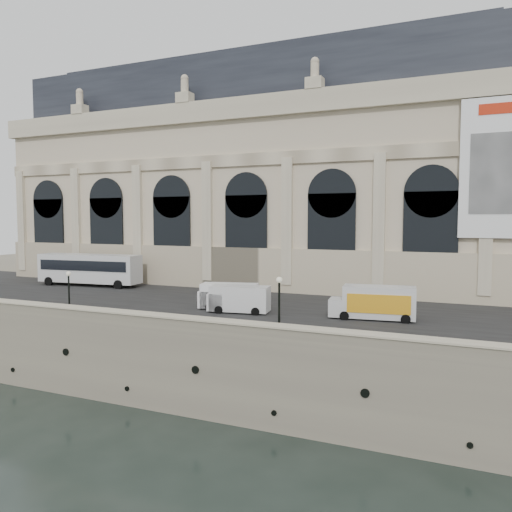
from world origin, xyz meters
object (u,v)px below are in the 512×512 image
(bus_left, at_px, (89,268))
(box_truck, at_px, (374,303))
(lamp_left, at_px, (69,294))
(van_c, at_px, (226,296))
(lamp_right, at_px, (279,307))
(van_b, at_px, (236,299))

(bus_left, bearing_deg, box_truck, -10.83)
(box_truck, xyz_separation_m, lamp_left, (-24.39, -8.55, 0.49))
(bus_left, xyz_separation_m, van_c, (22.67, -7.52, -0.99))
(box_truck, distance_m, lamp_right, 10.04)
(box_truck, height_order, lamp_right, lamp_right)
(box_truck, bearing_deg, lamp_left, -160.69)
(van_c, bearing_deg, lamp_right, -44.20)
(lamp_left, height_order, lamp_right, lamp_right)
(van_c, bearing_deg, bus_left, 161.65)
(box_truck, bearing_deg, bus_left, 169.17)
(van_b, bearing_deg, lamp_right, -46.00)
(box_truck, height_order, lamp_left, lamp_left)
(box_truck, bearing_deg, van_c, -177.24)
(van_b, relative_size, van_c, 0.99)
(bus_left, height_order, van_b, bus_left)
(lamp_left, bearing_deg, van_c, 35.48)
(bus_left, height_order, lamp_right, lamp_right)
(bus_left, height_order, lamp_left, bus_left)
(van_c, bearing_deg, van_b, -35.26)
(lamp_left, bearing_deg, lamp_right, -0.24)
(bus_left, xyz_separation_m, van_b, (24.25, -8.64, -0.98))
(bus_left, relative_size, lamp_right, 3.19)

